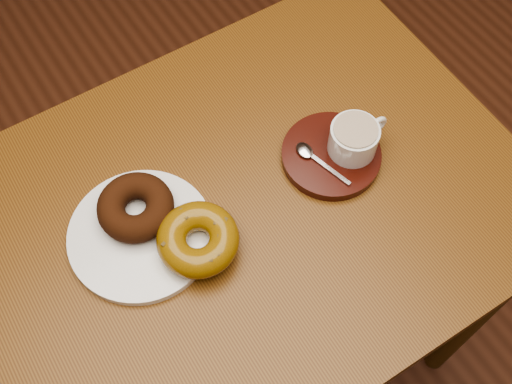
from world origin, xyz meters
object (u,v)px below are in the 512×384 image
cafe_table (246,240)px  donut_plate (141,235)px  coffee_cup (354,138)px  saucer (331,155)px

cafe_table → donut_plate: bearing=167.4°
cafe_table → coffee_cup: size_ratio=8.75×
donut_plate → coffee_cup: bearing=-8.9°
saucer → coffee_cup: size_ratio=1.56×
donut_plate → saucer: size_ratio=1.37×
cafe_table → saucer: saucer is taller
cafe_table → donut_plate: donut_plate is taller
coffee_cup → donut_plate: bearing=171.7°
donut_plate → coffee_cup: coffee_cup is taller
coffee_cup → saucer: bearing=162.3°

